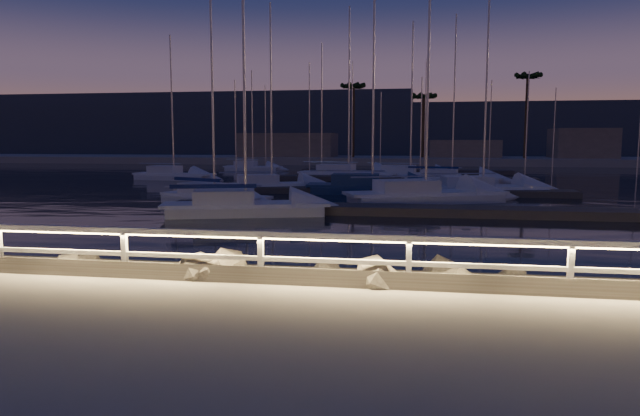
% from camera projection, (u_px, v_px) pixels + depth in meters
% --- Properties ---
extents(ground, '(400.00, 400.00, 0.00)m').
position_uv_depth(ground, '(358.00, 286.00, 11.39)').
color(ground, gray).
rests_on(ground, ground).
extents(harbor_water, '(400.00, 440.00, 0.60)m').
position_uv_depth(harbor_water, '(400.00, 193.00, 42.08)').
color(harbor_water, black).
rests_on(harbor_water, ground).
extents(guard_rail, '(44.11, 0.12, 1.06)m').
position_uv_depth(guard_rail, '(355.00, 248.00, 11.31)').
color(guard_rail, white).
rests_on(guard_rail, ground).
extents(riprap, '(38.68, 2.87, 1.37)m').
position_uv_depth(riprap, '(333.00, 278.00, 13.08)').
color(riprap, '#666057').
rests_on(riprap, ground).
extents(floating_docks, '(22.00, 36.00, 0.40)m').
position_uv_depth(floating_docks, '(401.00, 184.00, 43.26)').
color(floating_docks, '#544B45').
rests_on(floating_docks, ground).
extents(far_shore, '(160.00, 14.00, 5.20)m').
position_uv_depth(far_shore, '(408.00, 158.00, 83.88)').
color(far_shore, gray).
rests_on(far_shore, ground).
extents(palm_left, '(3.00, 3.00, 11.20)m').
position_uv_depth(palm_left, '(353.00, 89.00, 82.00)').
color(palm_left, '#4F3D24').
rests_on(palm_left, ground).
extents(palm_center, '(3.00, 3.00, 9.70)m').
position_uv_depth(palm_center, '(424.00, 99.00, 81.50)').
color(palm_center, '#4F3D24').
rests_on(palm_center, ground).
extents(palm_right, '(3.00, 3.00, 12.20)m').
position_uv_depth(palm_right, '(528.00, 80.00, 77.94)').
color(palm_right, '#4F3D24').
rests_on(palm_right, ground).
extents(distant_hills, '(230.00, 37.50, 18.00)m').
position_uv_depth(distant_hills, '(324.00, 133.00, 145.38)').
color(distant_hills, '#323B4D').
rests_on(distant_hills, ground).
extents(sailboat_a, '(6.93, 4.42, 11.58)m').
position_uv_depth(sailboat_a, '(212.00, 196.00, 31.35)').
color(sailboat_a, silver).
rests_on(sailboat_a, ground).
extents(sailboat_b, '(8.01, 4.30, 13.16)m').
position_uv_depth(sailboat_b, '(241.00, 206.00, 26.75)').
color(sailboat_b, silver).
rests_on(sailboat_b, ground).
extents(sailboat_c, '(8.63, 4.07, 14.13)m').
position_uv_depth(sailboat_c, '(479.00, 188.00, 36.73)').
color(sailboat_c, silver).
rests_on(sailboat_c, ground).
extents(sailboat_e, '(7.63, 3.34, 12.65)m').
position_uv_depth(sailboat_e, '(172.00, 175.00, 50.44)').
color(sailboat_e, silver).
rests_on(sailboat_e, ground).
extents(sailboat_f, '(8.69, 3.09, 14.55)m').
position_uv_depth(sailboat_f, '(369.00, 186.00, 37.49)').
color(sailboat_f, navy).
rests_on(sailboat_f, ground).
extents(sailboat_g, '(9.37, 5.93, 15.50)m').
position_uv_depth(sailboat_g, '(421.00, 194.00, 32.17)').
color(sailboat_g, silver).
rests_on(sailboat_g, ground).
extents(sailboat_j, '(7.63, 4.90, 12.70)m').
position_uv_depth(sailboat_j, '(269.00, 185.00, 39.19)').
color(sailboat_j, silver).
rests_on(sailboat_j, ground).
extents(sailboat_k, '(9.34, 3.75, 15.43)m').
position_uv_depth(sailboat_k, '(346.00, 173.00, 52.22)').
color(sailboat_k, silver).
rests_on(sailboat_k, ground).
extents(sailboat_l, '(8.29, 3.52, 13.59)m').
position_uv_depth(sailboat_l, '(449.00, 178.00, 47.02)').
color(sailboat_l, silver).
rests_on(sailboat_l, ground).
extents(sailboat_m, '(6.76, 2.43, 11.36)m').
position_uv_depth(sailboat_m, '(251.00, 167.00, 65.15)').
color(sailboat_m, silver).
rests_on(sailboat_m, ground).
extents(sailboat_n, '(8.35, 3.36, 13.85)m').
position_uv_depth(sailboat_n, '(408.00, 174.00, 50.85)').
color(sailboat_n, silver).
rests_on(sailboat_n, ground).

